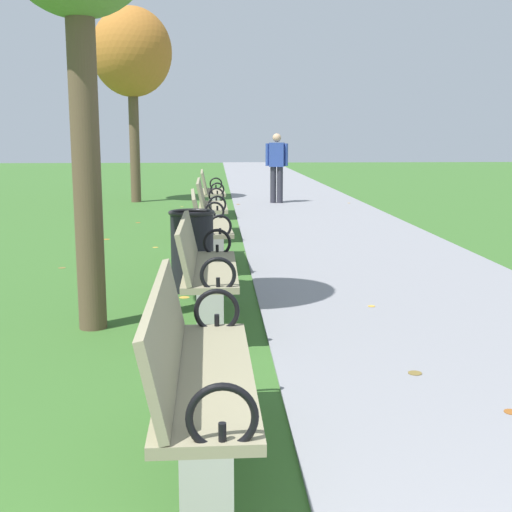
% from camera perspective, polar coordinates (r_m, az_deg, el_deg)
% --- Properties ---
extents(paved_walkway, '(3.11, 44.00, 0.02)m').
position_cam_1_polar(paved_walkway, '(18.47, 2.73, 5.18)').
color(paved_walkway, gray).
rests_on(paved_walkway, ground).
extents(park_bench_2, '(0.49, 1.61, 0.90)m').
position_cam_1_polar(park_bench_2, '(3.28, -5.12, -9.84)').
color(park_bench_2, gray).
rests_on(park_bench_2, ground).
extents(park_bench_3, '(0.47, 1.60, 0.90)m').
position_cam_1_polar(park_bench_3, '(5.75, -4.37, -1.10)').
color(park_bench_3, gray).
rests_on(park_bench_3, ground).
extents(park_bench_4, '(0.54, 1.62, 0.90)m').
position_cam_1_polar(park_bench_4, '(8.40, -4.06, 2.46)').
color(park_bench_4, gray).
rests_on(park_bench_4, ground).
extents(park_bench_5, '(0.49, 1.60, 0.90)m').
position_cam_1_polar(park_bench_5, '(10.84, -3.91, 4.19)').
color(park_bench_5, gray).
rests_on(park_bench_5, ground).
extents(park_bench_6, '(0.50, 1.61, 0.90)m').
position_cam_1_polar(park_bench_6, '(13.63, -3.81, 5.41)').
color(park_bench_6, gray).
rests_on(park_bench_6, ground).
extents(tree_2, '(1.88, 1.88, 4.56)m').
position_cam_1_polar(tree_2, '(16.82, -10.40, 16.37)').
color(tree_2, brown).
rests_on(tree_2, ground).
extents(pedestrian_walking, '(0.52, 0.28, 1.62)m').
position_cam_1_polar(pedestrian_walking, '(16.05, 1.75, 7.72)').
color(pedestrian_walking, '#2D2D38').
rests_on(pedestrian_walking, paved_walkway).
extents(trash_bin, '(0.48, 0.48, 0.84)m').
position_cam_1_polar(trash_bin, '(7.05, -5.38, 0.46)').
color(trash_bin, black).
rests_on(trash_bin, ground).
extents(scattered_leaves, '(5.13, 17.38, 0.02)m').
position_cam_1_polar(scattered_leaves, '(6.35, -2.49, -4.39)').
color(scattered_leaves, gold).
rests_on(scattered_leaves, ground).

